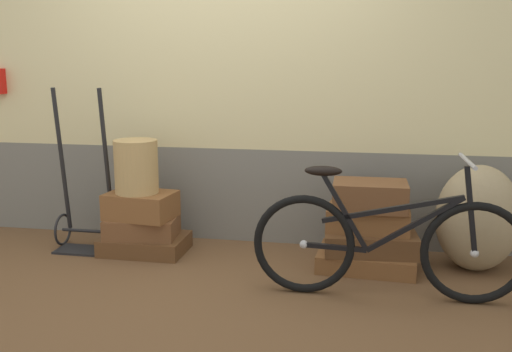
% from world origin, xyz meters
% --- Properties ---
extents(ground, '(9.72, 5.20, 0.06)m').
position_xyz_m(ground, '(0.00, 0.00, -0.03)').
color(ground, brown).
extents(station_building, '(7.72, 0.74, 2.56)m').
position_xyz_m(station_building, '(0.01, 0.85, 1.29)').
color(station_building, slate).
rests_on(station_building, ground).
extents(suitcase_0, '(0.61, 0.42, 0.12)m').
position_xyz_m(suitcase_0, '(-0.50, 0.36, 0.06)').
color(suitcase_0, brown).
rests_on(suitcase_0, ground).
extents(suitcase_1, '(0.54, 0.39, 0.14)m').
position_xyz_m(suitcase_1, '(-0.51, 0.35, 0.19)').
color(suitcase_1, brown).
rests_on(suitcase_1, suitcase_0).
extents(suitcase_2, '(0.51, 0.39, 0.19)m').
position_xyz_m(suitcase_2, '(-0.51, 0.34, 0.36)').
color(suitcase_2, brown).
rests_on(suitcase_2, suitcase_1).
extents(suitcase_3, '(0.68, 0.48, 0.12)m').
position_xyz_m(suitcase_3, '(1.11, 0.32, 0.06)').
color(suitcase_3, brown).
rests_on(suitcase_3, ground).
extents(suitcase_4, '(0.64, 0.43, 0.14)m').
position_xyz_m(suitcase_4, '(1.13, 0.31, 0.19)').
color(suitcase_4, brown).
rests_on(suitcase_4, suitcase_3).
extents(suitcase_5, '(0.56, 0.37, 0.15)m').
position_xyz_m(suitcase_5, '(1.11, 0.36, 0.34)').
color(suitcase_5, brown).
rests_on(suitcase_5, suitcase_4).
extents(suitcase_6, '(0.49, 0.34, 0.19)m').
position_xyz_m(suitcase_6, '(1.12, 0.33, 0.51)').
color(suitcase_6, brown).
rests_on(suitcase_6, suitcase_5).
extents(wicker_basket, '(0.31, 0.31, 0.38)m').
position_xyz_m(wicker_basket, '(-0.53, 0.34, 0.64)').
color(wicker_basket, tan).
rests_on(wicker_basket, suitcase_2).
extents(luggage_trolley, '(0.43, 0.34, 1.20)m').
position_xyz_m(luggage_trolley, '(-0.97, 0.37, 0.29)').
color(luggage_trolley, black).
rests_on(luggage_trolley, ground).
extents(burlap_sack, '(0.55, 0.46, 0.72)m').
position_xyz_m(burlap_sack, '(1.83, 0.42, 0.36)').
color(burlap_sack, '#9E8966').
rests_on(burlap_sack, ground).
extents(bicycle, '(1.60, 0.46, 0.85)m').
position_xyz_m(bicycle, '(1.21, -0.18, 0.33)').
color(bicycle, black).
rests_on(bicycle, ground).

